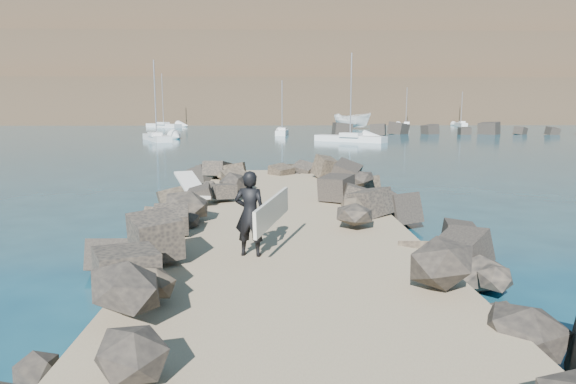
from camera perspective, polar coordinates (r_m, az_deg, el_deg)
name	(u,v)px	position (r m, az deg, el deg)	size (l,w,h in m)	color
ground	(287,239)	(14.32, -0.12, -5.28)	(800.00, 800.00, 0.00)	#0F384C
jetty	(289,248)	(12.31, 0.14, -6.28)	(6.00, 26.00, 0.60)	#8C7759
riprap_left	(171,236)	(12.98, -12.88, -4.78)	(2.60, 22.00, 1.00)	black
riprap_right	(405,234)	(13.15, 12.84, -4.60)	(2.60, 22.00, 1.00)	black
breakwater_secondary	(534,130)	(77.46, 25.64, 6.25)	(52.00, 4.00, 1.20)	black
headland	(304,69)	(174.59, 1.76, 13.46)	(360.00, 140.00, 32.00)	#2D4919
surfboard_resting	(191,188)	(16.84, -10.68, 0.40)	(0.63, 2.51, 0.08)	white
boat_imported	(352,121)	(88.71, 7.15, 7.86)	(2.63, 7.00, 2.70)	white
surfer_with_board	(253,213)	(10.50, -3.89, -2.37)	(1.17, 2.11, 1.76)	black
sailboat_a	(157,138)	(58.14, -14.40, 5.88)	(4.54, 7.29, 8.77)	silver
sailboat_e	(164,125)	(96.80, -13.66, 7.20)	(7.38, 6.65, 9.73)	silver
sailboat_c	(350,138)	(55.15, 6.92, 5.93)	(7.38, 5.89, 9.34)	silver
sailboat_d	(406,125)	(98.88, 12.96, 7.27)	(2.84, 6.17, 7.38)	silver
sailboat_b	(282,132)	(68.52, -0.66, 6.66)	(1.90, 6.02, 7.25)	silver
sailboat_f	(461,124)	(105.95, 18.65, 7.14)	(1.64, 5.51, 6.73)	silver
headland_buildings	(327,8)	(169.66, 4.40, 19.68)	(137.50, 30.50, 5.00)	white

